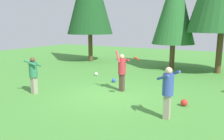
{
  "coord_description": "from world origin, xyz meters",
  "views": [
    {
      "loc": [
        4.65,
        -8.14,
        2.87
      ],
      "look_at": [
        -0.0,
        0.06,
        1.05
      ],
      "focal_mm": 36.78,
      "sensor_mm": 36.0,
      "label": 1
    }
  ],
  "objects_px": {
    "person_catcher": "(168,89)",
    "frisbee": "(136,59)",
    "person_thrower": "(122,69)",
    "tree_center": "(175,6)",
    "ball_blue": "(114,80)",
    "ball_white": "(96,74)",
    "ball_red": "(184,103)",
    "person_bystander": "(33,72)"
  },
  "relations": [
    {
      "from": "tree_center",
      "to": "frisbee",
      "type": "bearing_deg",
      "value": -85.66
    },
    {
      "from": "frisbee",
      "to": "ball_blue",
      "type": "relative_size",
      "value": 1.7
    },
    {
      "from": "ball_red",
      "to": "ball_blue",
      "type": "bearing_deg",
      "value": 154.92
    },
    {
      "from": "ball_red",
      "to": "ball_white",
      "type": "height_order",
      "value": "ball_red"
    },
    {
      "from": "ball_blue",
      "to": "person_bystander",
      "type": "bearing_deg",
      "value": -119.95
    },
    {
      "from": "tree_center",
      "to": "ball_blue",
      "type": "bearing_deg",
      "value": -107.13
    },
    {
      "from": "person_catcher",
      "to": "tree_center",
      "type": "distance_m",
      "value": 9.3
    },
    {
      "from": "person_catcher",
      "to": "frisbee",
      "type": "height_order",
      "value": "frisbee"
    },
    {
      "from": "ball_blue",
      "to": "person_thrower",
      "type": "bearing_deg",
      "value": -48.15
    },
    {
      "from": "person_bystander",
      "to": "ball_blue",
      "type": "xyz_separation_m",
      "value": [
        1.98,
        3.44,
        -0.83
      ]
    },
    {
      "from": "person_catcher",
      "to": "person_bystander",
      "type": "xyz_separation_m",
      "value": [
        -5.74,
        -0.13,
        -0.05
      ]
    },
    {
      "from": "person_catcher",
      "to": "person_bystander",
      "type": "bearing_deg",
      "value": 39.18
    },
    {
      "from": "person_bystander",
      "to": "ball_blue",
      "type": "bearing_deg",
      "value": 41.47
    },
    {
      "from": "frisbee",
      "to": "ball_red",
      "type": "height_order",
      "value": "frisbee"
    },
    {
      "from": "frisbee",
      "to": "ball_white",
      "type": "xyz_separation_m",
      "value": [
        -3.84,
        2.99,
        -1.54
      ]
    },
    {
      "from": "ball_white",
      "to": "person_catcher",
      "type": "bearing_deg",
      "value": -37.89
    },
    {
      "from": "ball_red",
      "to": "tree_center",
      "type": "xyz_separation_m",
      "value": [
        -2.38,
        7.01,
        4.01
      ]
    },
    {
      "from": "person_catcher",
      "to": "tree_center",
      "type": "relative_size",
      "value": 0.25
    },
    {
      "from": "frisbee",
      "to": "ball_red",
      "type": "bearing_deg",
      "value": 6.31
    },
    {
      "from": "person_catcher",
      "to": "ball_white",
      "type": "distance_m",
      "value": 6.96
    },
    {
      "from": "ball_blue",
      "to": "tree_center",
      "type": "xyz_separation_m",
      "value": [
        1.59,
        5.16,
        4.03
      ]
    },
    {
      "from": "frisbee",
      "to": "ball_white",
      "type": "bearing_deg",
      "value": 142.11
    },
    {
      "from": "ball_red",
      "to": "ball_white",
      "type": "xyz_separation_m",
      "value": [
        -5.67,
        2.78,
        -0.03
      ]
    },
    {
      "from": "person_catcher",
      "to": "person_thrower",
      "type": "bearing_deg",
      "value": -0.35
    },
    {
      "from": "person_catcher",
      "to": "frisbee",
      "type": "distance_m",
      "value": 2.15
    },
    {
      "from": "person_thrower",
      "to": "person_catcher",
      "type": "xyz_separation_m",
      "value": [
        2.66,
        -2.1,
        -0.0
      ]
    },
    {
      "from": "ball_blue",
      "to": "ball_white",
      "type": "xyz_separation_m",
      "value": [
        -1.7,
        0.93,
        -0.01
      ]
    },
    {
      "from": "person_thrower",
      "to": "ball_blue",
      "type": "xyz_separation_m",
      "value": [
        -1.09,
        1.22,
        -0.88
      ]
    },
    {
      "from": "ball_red",
      "to": "ball_blue",
      "type": "relative_size",
      "value": 1.22
    },
    {
      "from": "person_catcher",
      "to": "ball_white",
      "type": "xyz_separation_m",
      "value": [
        -5.45,
        4.24,
        -0.88
      ]
    },
    {
      "from": "ball_blue",
      "to": "tree_center",
      "type": "distance_m",
      "value": 6.74
    },
    {
      "from": "person_bystander",
      "to": "tree_center",
      "type": "bearing_deg",
      "value": 48.86
    },
    {
      "from": "person_thrower",
      "to": "person_bystander",
      "type": "relative_size",
      "value": 1.15
    },
    {
      "from": "ball_white",
      "to": "frisbee",
      "type": "bearing_deg",
      "value": -37.89
    },
    {
      "from": "person_thrower",
      "to": "ball_red",
      "type": "relative_size",
      "value": 7.27
    },
    {
      "from": "frisbee",
      "to": "ball_blue",
      "type": "distance_m",
      "value": 3.34
    },
    {
      "from": "ball_blue",
      "to": "ball_red",
      "type": "bearing_deg",
      "value": -25.08
    },
    {
      "from": "person_bystander",
      "to": "ball_red",
      "type": "bearing_deg",
      "value": -3.64
    },
    {
      "from": "person_thrower",
      "to": "person_bystander",
      "type": "bearing_deg",
      "value": -105.34
    },
    {
      "from": "person_bystander",
      "to": "ball_red",
      "type": "height_order",
      "value": "person_bystander"
    },
    {
      "from": "ball_white",
      "to": "person_thrower",
      "type": "bearing_deg",
      "value": -37.55
    },
    {
      "from": "ball_blue",
      "to": "ball_white",
      "type": "distance_m",
      "value": 1.94
    }
  ]
}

